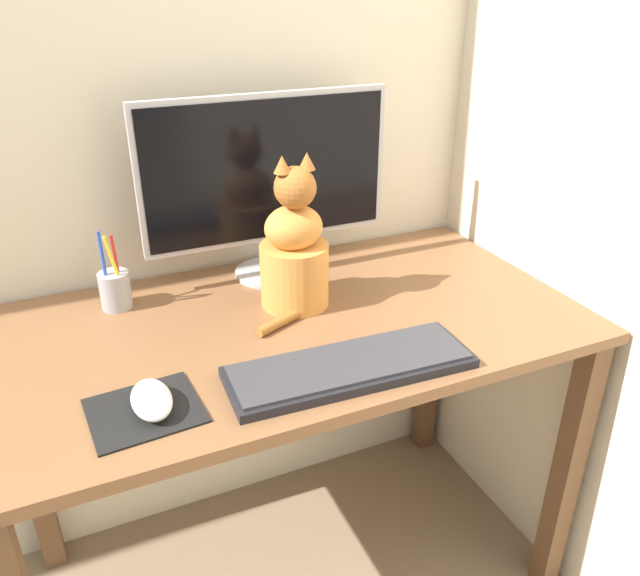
{
  "coord_description": "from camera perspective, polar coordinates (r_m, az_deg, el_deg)",
  "views": [
    {
      "loc": [
        -0.4,
        -1.05,
        1.38
      ],
      "look_at": [
        0.04,
        -0.08,
        0.84
      ],
      "focal_mm": 35.0,
      "sensor_mm": 36.0,
      "label": 1
    }
  ],
  "objects": [
    {
      "name": "cat",
      "position": [
        1.3,
        -2.36,
        3.34
      ],
      "size": [
        0.2,
        0.19,
        0.33
      ],
      "rotation": [
        0.0,
        0.0,
        0.06
      ],
      "color": "#D6893D",
      "rests_on": "desk"
    },
    {
      "name": "wall_side_right",
      "position": [
        1.48,
        21.81,
        19.96
      ],
      "size": [
        0.04,
        7.0,
        2.5
      ],
      "rotation": [
        0.0,
        0.0,
        1.57
      ],
      "color": "beige",
      "rests_on": "ground_plane"
    },
    {
      "name": "mousepad_left",
      "position": [
        1.08,
        -15.73,
        -10.74
      ],
      "size": [
        0.19,
        0.17,
        0.0
      ],
      "rotation": [
        0.0,
        0.0,
        0.07
      ],
      "color": "black",
      "rests_on": "desk"
    },
    {
      "name": "keyboard",
      "position": [
        1.13,
        2.78,
        -7.16
      ],
      "size": [
        0.45,
        0.17,
        0.02
      ],
      "rotation": [
        0.0,
        0.0,
        -0.05
      ],
      "color": "black",
      "rests_on": "desk"
    },
    {
      "name": "monitor",
      "position": [
        1.41,
        -4.83,
        9.9
      ],
      "size": [
        0.57,
        0.17,
        0.42
      ],
      "color": "#B2B2B7",
      "rests_on": "desk"
    },
    {
      "name": "ground_plane",
      "position": [
        1.78,
        -2.26,
        -24.24
      ],
      "size": [
        12.0,
        12.0,
        0.0
      ],
      "primitive_type": "plane",
      "color": "#847056"
    },
    {
      "name": "computer_mouse_left",
      "position": [
        1.06,
        -15.15,
        -9.82
      ],
      "size": [
        0.06,
        0.11,
        0.04
      ],
      "color": "white",
      "rests_on": "mousepad_left"
    },
    {
      "name": "pen_cup",
      "position": [
        1.39,
        -18.23,
        -0.07
      ],
      "size": [
        0.06,
        0.06,
        0.17
      ],
      "color": "#99999E",
      "rests_on": "desk"
    },
    {
      "name": "wall_back",
      "position": [
        1.46,
        -8.78,
        21.36
      ],
      "size": [
        7.0,
        0.04,
        2.5
      ],
      "color": "beige",
      "rests_on": "ground_plane"
    },
    {
      "name": "desk",
      "position": [
        1.35,
        -2.73,
        -7.13
      ],
      "size": [
        1.21,
        0.65,
        0.74
      ],
      "color": "brown",
      "rests_on": "ground_plane"
    }
  ]
}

